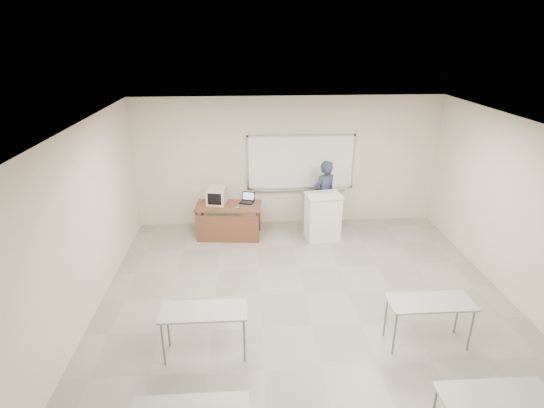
{
  "coord_description": "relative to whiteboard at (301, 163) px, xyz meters",
  "views": [
    {
      "loc": [
        -0.98,
        -5.39,
        4.26
      ],
      "look_at": [
        -0.48,
        2.2,
        1.19
      ],
      "focal_mm": 28.0,
      "sensor_mm": 36.0,
      "label": 1
    }
  ],
  "objects": [
    {
      "name": "instructor_desk",
      "position": [
        -1.67,
        -0.79,
        -0.94
      ],
      "size": [
        1.43,
        0.71,
        0.75
      ],
      "rotation": [
        0.0,
        0.0,
        -0.09
      ],
      "color": "brown",
      "rests_on": "floor"
    },
    {
      "name": "student_desks",
      "position": [
        -0.3,
        -5.32,
        -0.81
      ],
      "size": [
        4.4,
        2.2,
        0.73
      ],
      "color": "gray",
      "rests_on": "floor"
    },
    {
      "name": "presenter",
      "position": [
        0.49,
        -0.46,
        -0.65
      ],
      "size": [
        0.72,
        0.64,
        1.66
      ],
      "primitive_type": "imported",
      "rotation": [
        0.0,
        0.0,
        3.65
      ],
      "color": "black",
      "rests_on": "floor"
    },
    {
      "name": "mouse",
      "position": [
        -1.47,
        -0.88,
        -0.71
      ],
      "size": [
        0.1,
        0.07,
        0.04
      ],
      "primitive_type": "ellipsoid",
      "rotation": [
        0.0,
        0.0,
        -0.09
      ],
      "color": "gray",
      "rests_on": "instructor_desk"
    },
    {
      "name": "crt_monitor",
      "position": [
        -1.92,
        -0.55,
        -0.55
      ],
      "size": [
        0.4,
        0.44,
        0.38
      ],
      "rotation": [
        0.0,
        0.0,
        -0.18
      ],
      "color": "#B4B09A",
      "rests_on": "instructor_desk"
    },
    {
      "name": "podium",
      "position": [
        0.38,
        -0.95,
        -0.95
      ],
      "size": [
        0.75,
        0.55,
        1.05
      ],
      "rotation": [
        0.0,
        0.0,
        0.12
      ],
      "color": "silver",
      "rests_on": "floor"
    },
    {
      "name": "whiteboard",
      "position": [
        0.0,
        0.0,
        0.0
      ],
      "size": [
        2.48,
        0.1,
        1.31
      ],
      "color": "white",
      "rests_on": "floor"
    },
    {
      "name": "laptop",
      "position": [
        -1.27,
        -0.53,
        -0.68
      ],
      "size": [
        0.29,
        0.27,
        0.22
      ],
      "rotation": [
        0.0,
        0.0,
        -0.34
      ],
      "color": "black",
      "rests_on": "instructor_desk"
    },
    {
      "name": "floor",
      "position": [
        -0.3,
        -3.97,
        -1.49
      ],
      "size": [
        7.0,
        8.0,
        0.01
      ],
      "primitive_type": "cube",
      "color": "gray",
      "rests_on": "ground"
    },
    {
      "name": "keyboard",
      "position": [
        0.26,
        -0.87,
        -0.42
      ],
      "size": [
        0.46,
        0.17,
        0.02
      ],
      "primitive_type": "cube",
      "rotation": [
        0.0,
        0.0,
        0.05
      ],
      "color": "#B4B09A",
      "rests_on": "podium"
    }
  ]
}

